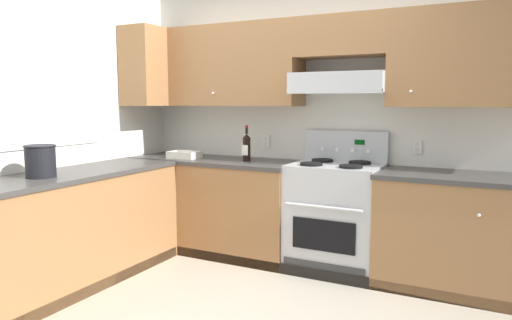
% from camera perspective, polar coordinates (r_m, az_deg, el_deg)
% --- Properties ---
extents(ground_plane, '(7.04, 7.04, 0.00)m').
position_cam_1_polar(ground_plane, '(3.49, -5.97, -17.80)').
color(ground_plane, '#B2AA99').
extents(wall_back, '(4.68, 0.57, 2.55)m').
position_cam_1_polar(wall_back, '(4.38, 9.44, 7.14)').
color(wall_back, silver).
rests_on(wall_back, ground_plane).
extents(wall_left, '(0.47, 4.00, 2.55)m').
position_cam_1_polar(wall_left, '(4.40, -22.21, 4.95)').
color(wall_left, silver).
rests_on(wall_left, ground_plane).
extents(counter_back_run, '(3.60, 0.65, 0.91)m').
position_cam_1_polar(counter_back_run, '(4.31, 5.23, -6.59)').
color(counter_back_run, olive).
rests_on(counter_back_run, ground_plane).
extents(counter_left_run, '(0.63, 1.91, 0.91)m').
position_cam_1_polar(counter_left_run, '(4.11, -20.90, -7.68)').
color(counter_left_run, olive).
rests_on(counter_left_run, ground_plane).
extents(stove, '(0.76, 0.62, 1.20)m').
position_cam_1_polar(stove, '(4.21, 9.41, -6.61)').
color(stove, '#B7BABC').
rests_on(stove, ground_plane).
extents(wine_bottle, '(0.07, 0.08, 0.33)m').
position_cam_1_polar(wine_bottle, '(4.44, -1.13, 1.62)').
color(wine_bottle, black).
rests_on(wine_bottle, counter_back_run).
extents(bowl, '(0.30, 0.21, 0.07)m').
position_cam_1_polar(bowl, '(4.73, -8.54, 0.51)').
color(bowl, beige).
rests_on(bowl, counter_back_run).
extents(bucket, '(0.23, 0.23, 0.24)m').
position_cam_1_polar(bucket, '(3.82, -24.36, -0.05)').
color(bucket, black).
rests_on(bucket, counter_left_run).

